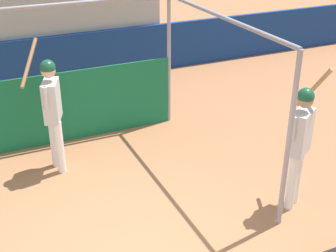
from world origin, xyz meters
The scene contains 5 objects.
outfield_wall centered at (0.00, 6.50, 0.59)m, with size 24.00×0.12×1.18m.
bleacher_section centered at (0.00, 7.76, 1.23)m, with size 6.50×2.40×2.46m.
batting_cage centered at (0.22, 3.00, 1.11)m, with size 3.91×3.71×2.51m.
player_batter centered at (-0.30, 2.66, 1.15)m, with size 0.62×0.99×2.05m.
player_waiting centered at (2.57, 0.23, 1.11)m, with size 0.61×0.65×2.08m.
Camera 1 is at (-1.42, -4.16, 4.06)m, focal length 50.00 mm.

